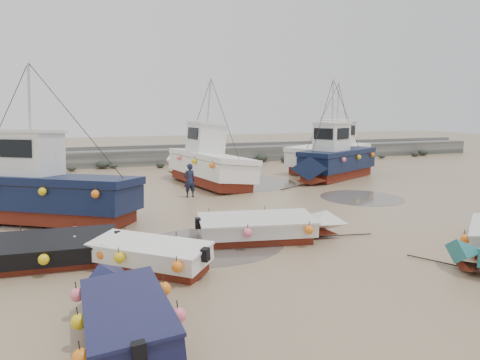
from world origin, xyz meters
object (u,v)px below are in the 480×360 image
object	(u,v)px
cabin_boat_1	(204,162)
cabin_boat_3	(333,152)
dinghy_0	(140,250)
dinghy_5	(267,225)
dinghy_1	(127,308)
dinghy_4	(33,249)
cabin_boat_2	(333,158)
person	(190,197)
cabin_boat_0	(37,189)

from	to	relation	value
cabin_boat_1	cabin_boat_3	bearing A→B (deg)	4.92
dinghy_0	dinghy_5	distance (m)	4.73
dinghy_1	dinghy_4	distance (m)	5.37
dinghy_4	cabin_boat_2	bearing A→B (deg)	-52.66
cabin_boat_1	cabin_boat_2	bearing A→B (deg)	-16.45
dinghy_0	person	distance (m)	10.77
dinghy_1	cabin_boat_0	xyz separation A→B (m)	(-2.19, 10.79, 0.79)
cabin_boat_1	cabin_boat_3	world-z (taller)	same
dinghy_4	cabin_boat_1	world-z (taller)	cabin_boat_1
dinghy_0	cabin_boat_1	size ratio (longest dim) A/B	0.43
dinghy_0	cabin_boat_3	world-z (taller)	cabin_boat_3
cabin_boat_0	cabin_boat_2	size ratio (longest dim) A/B	1.03
dinghy_1	person	distance (m)	14.60
cabin_boat_1	person	world-z (taller)	cabin_boat_1
dinghy_1	person	xyz separation A→B (m)	(4.73, 13.80, -0.55)
cabin_boat_1	cabin_boat_2	distance (m)	8.24
person	dinghy_4	bearing A→B (deg)	44.83
dinghy_0	cabin_boat_2	bearing A→B (deg)	-4.03
cabin_boat_2	dinghy_4	bearing A→B (deg)	95.89
cabin_boat_3	dinghy_0	bearing A→B (deg)	-76.78
dinghy_1	cabin_boat_0	size ratio (longest dim) A/B	0.64
dinghy_5	cabin_boat_0	size ratio (longest dim) A/B	0.69
dinghy_1	cabin_boat_2	size ratio (longest dim) A/B	0.66
dinghy_4	cabin_boat_1	distance (m)	15.30
dinghy_5	person	world-z (taller)	dinghy_5
dinghy_0	dinghy_5	world-z (taller)	same
dinghy_1	cabin_boat_3	distance (m)	26.47
cabin_boat_3	person	size ratio (longest dim) A/B	5.66
cabin_boat_0	cabin_boat_2	xyz separation A→B (m)	(16.96, 5.78, 0.03)
cabin_boat_2	cabin_boat_3	size ratio (longest dim) A/B	0.90
dinghy_1	person	bearing A→B (deg)	70.87
dinghy_1	cabin_boat_0	bearing A→B (deg)	101.28
dinghy_0	cabin_boat_3	size ratio (longest dim) A/B	0.47
dinghy_4	cabin_boat_1	xyz separation A→B (m)	(8.62, 12.62, 0.79)
dinghy_5	cabin_boat_3	xyz separation A→B (m)	(11.71, 15.04, 0.78)
cabin_boat_3	person	world-z (taller)	cabin_boat_3
dinghy_5	cabin_boat_0	xyz separation A→B (m)	(-7.50, 5.58, 0.80)
cabin_boat_2	cabin_boat_1	bearing A→B (deg)	54.20
cabin_boat_1	cabin_boat_0	bearing A→B (deg)	-151.69
cabin_boat_3	cabin_boat_2	bearing A→B (deg)	-63.73
cabin_boat_0	cabin_boat_3	distance (m)	21.41
dinghy_4	person	bearing A→B (deg)	-34.76
cabin_boat_2	person	world-z (taller)	cabin_boat_2
dinghy_4	person	world-z (taller)	dinghy_4
dinghy_4	cabin_boat_0	xyz separation A→B (m)	(-0.16, 5.82, 0.80)
dinghy_4	dinghy_5	world-z (taller)	same
dinghy_5	cabin_boat_0	world-z (taller)	cabin_boat_0
dinghy_0	dinghy_5	xyz separation A→B (m)	(4.51, 1.42, -0.01)
dinghy_4	cabin_boat_0	bearing A→B (deg)	4.28
dinghy_1	dinghy_5	distance (m)	7.44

